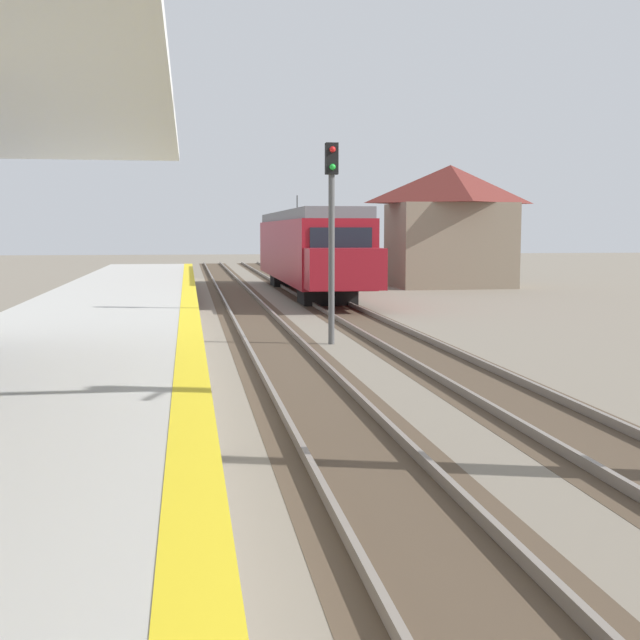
# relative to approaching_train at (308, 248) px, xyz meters

# --- Properties ---
(station_platform) EXTENTS (5.00, 80.00, 0.91)m
(station_platform) POSITION_rel_approaching_train_xyz_m (-7.80, -25.40, -1.73)
(station_platform) COLOR #B7B5AD
(station_platform) RESTS_ON ground
(track_pair_nearest_platform) EXTENTS (2.34, 120.00, 0.16)m
(track_pair_nearest_platform) POSITION_rel_approaching_train_xyz_m (-3.40, -21.40, -2.13)
(track_pair_nearest_platform) COLOR #4C3D2D
(track_pair_nearest_platform) RESTS_ON ground
(track_pair_middle) EXTENTS (2.34, 120.00, 0.16)m
(track_pair_middle) POSITION_rel_approaching_train_xyz_m (-0.00, -21.40, -2.13)
(track_pair_middle) COLOR #4C3D2D
(track_pair_middle) RESTS_ON ground
(approaching_train) EXTENTS (2.93, 19.60, 4.76)m
(approaching_train) POSITION_rel_approaching_train_xyz_m (0.00, 0.00, 0.00)
(approaching_train) COLOR maroon
(approaching_train) RESTS_ON ground
(rail_signal_post) EXTENTS (0.32, 0.34, 5.20)m
(rail_signal_post) POSITION_rel_approaching_train_xyz_m (-1.89, -17.68, 1.02)
(rail_signal_post) COLOR #4C4C4C
(rail_signal_post) RESTS_ON ground
(distant_trackside_house) EXTENTS (6.60, 5.28, 6.40)m
(distant_trackside_house) POSITION_rel_approaching_train_xyz_m (8.15, 4.10, 1.16)
(distant_trackside_house) COLOR #7F705B
(distant_trackside_house) RESTS_ON ground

